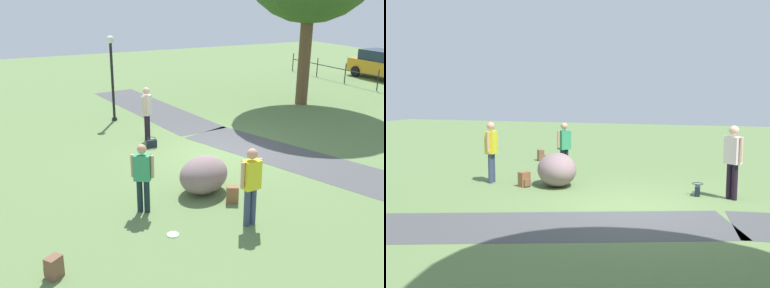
# 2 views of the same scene
# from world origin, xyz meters

# --- Properties ---
(ground_plane) EXTENTS (48.00, 48.00, 0.00)m
(ground_plane) POSITION_xyz_m (0.00, 0.00, 0.00)
(ground_plane) COLOR #5F7B46
(footpath_segment_mid) EXTENTS (8.20, 4.36, 0.01)m
(footpath_segment_mid) POSITION_xyz_m (1.74, 2.00, 0.00)
(footpath_segment_mid) COLOR #48494C
(footpath_segment_mid) RESTS_ON ground
(lawn_boulder) EXTENTS (1.55, 1.70, 0.90)m
(lawn_boulder) POSITION_xyz_m (2.35, -1.58, 0.45)
(lawn_boulder) COLOR gray
(lawn_boulder) RESTS_ON ground
(woman_with_handbag) EXTENTS (0.43, 0.42, 1.76)m
(woman_with_handbag) POSITION_xyz_m (-2.12, -1.35, 1.03)
(woman_with_handbag) COLOR black
(woman_with_handbag) RESTS_ON ground
(man_near_boulder) EXTENTS (0.40, 0.45, 1.59)m
(man_near_boulder) POSITION_xyz_m (2.70, -3.28, 0.91)
(man_near_boulder) COLOR #14272C
(man_near_boulder) RESTS_ON ground
(passerby_on_path) EXTENTS (0.27, 0.52, 1.70)m
(passerby_on_path) POSITION_xyz_m (4.24, -1.48, 0.99)
(passerby_on_path) COLOR #33405C
(passerby_on_path) RESTS_ON ground
(handbag_on_grass) EXTENTS (0.27, 0.32, 0.31)m
(handbag_on_grass) POSITION_xyz_m (-1.33, -1.52, 0.14)
(handbag_on_grass) COLOR black
(handbag_on_grass) RESTS_ON ground
(backpack_by_boulder) EXTENTS (0.34, 0.34, 0.40)m
(backpack_by_boulder) POSITION_xyz_m (3.15, -1.25, 0.19)
(backpack_by_boulder) COLOR brown
(backpack_by_boulder) RESTS_ON ground
(spare_backpack_on_lawn) EXTENTS (0.35, 0.34, 0.40)m
(spare_backpack_on_lawn) POSITION_xyz_m (4.35, -5.53, 0.19)
(spare_backpack_on_lawn) COLOR brown
(spare_backpack_on_lawn) RESTS_ON ground
(frisbee_on_grass) EXTENTS (0.25, 0.25, 0.02)m
(frisbee_on_grass) POSITION_xyz_m (3.94, -3.11, 0.01)
(frisbee_on_grass) COLOR white
(frisbee_on_grass) RESTS_ON ground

